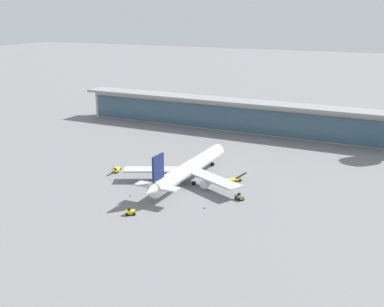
{
  "coord_description": "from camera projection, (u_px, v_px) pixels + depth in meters",
  "views": [
    {
      "loc": [
        73.22,
        -125.72,
        55.12
      ],
      "look_at": [
        0.0,
        20.11,
        6.9
      ],
      "focal_mm": 44.83,
      "sensor_mm": 36.0,
      "label": 1
    }
  ],
  "objects": [
    {
      "name": "service_truck_under_wing_olive",
      "position": [
        239.0,
        197.0,
        146.36
      ],
      "size": [
        3.32,
        3.04,
        2.05
      ],
      "color": "olive",
      "rests_on": "ground"
    },
    {
      "name": "ground_plane",
      "position": [
        164.0,
        190.0,
        154.88
      ],
      "size": [
        1200.0,
        1200.0,
        0.0
      ],
      "primitive_type": "plane",
      "color": "slate"
    },
    {
      "name": "service_truck_by_tail_yellow",
      "position": [
        235.0,
        179.0,
        162.1
      ],
      "size": [
        5.49,
        6.02,
        2.7
      ],
      "color": "yellow",
      "rests_on": "ground"
    },
    {
      "name": "safety_cone_alpha",
      "position": [
        204.0,
        207.0,
        139.94
      ],
      "size": [
        0.62,
        0.62,
        0.7
      ],
      "color": "orange",
      "rests_on": "ground"
    },
    {
      "name": "terminal_building",
      "position": [
        254.0,
        116.0,
        225.95
      ],
      "size": [
        183.6,
        12.8,
        15.2
      ],
      "color": "beige",
      "rests_on": "ground"
    },
    {
      "name": "service_truck_near_nose_yellow",
      "position": [
        130.0,
        212.0,
        135.3
      ],
      "size": [
        3.28,
        3.16,
        2.05
      ],
      "color": "yellow",
      "rests_on": "ground"
    },
    {
      "name": "airliner_on_stand",
      "position": [
        188.0,
        169.0,
        160.27
      ],
      "size": [
        43.36,
        56.23,
        15.01
      ],
      "color": "white",
      "rests_on": "ground"
    },
    {
      "name": "safety_cone_bravo",
      "position": [
        130.0,
        195.0,
        149.33
      ],
      "size": [
        0.62,
        0.62,
        0.7
      ],
      "color": "orange",
      "rests_on": "ground"
    },
    {
      "name": "service_truck_mid_apron_yellow",
      "position": [
        117.0,
        169.0,
        172.23
      ],
      "size": [
        3.68,
        6.84,
        2.7
      ],
      "color": "yellow",
      "rests_on": "ground"
    }
  ]
}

